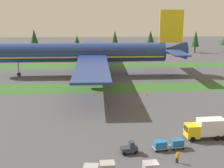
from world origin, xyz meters
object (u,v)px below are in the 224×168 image
at_px(cargo_dolly_second, 177,143).
at_px(ground_crew_loader, 177,157).
at_px(airliner, 89,52).
at_px(cargo_dolly_lead, 160,145).
at_px(catering_truck, 206,128).
at_px(uld_container_2, 151,168).
at_px(baggage_tug, 130,148).
at_px(taxiway_marker_0, 146,94).
at_px(taxiway_marker_1, 98,91).

relative_size(cargo_dolly_second, ground_crew_loader, 1.39).
bearing_deg(airliner, cargo_dolly_lead, -167.56).
distance_m(catering_truck, uld_container_2, 15.71).
xyz_separation_m(cargo_dolly_lead, ground_crew_loader, (1.66, -4.15, 0.03)).
relative_size(baggage_tug, ground_crew_loader, 1.60).
distance_m(baggage_tug, cargo_dolly_second, 7.93).
height_order(baggage_tug, catering_truck, catering_truck).
relative_size(baggage_tug, taxiway_marker_0, 4.93).
relative_size(ground_crew_loader, taxiway_marker_0, 3.09).
height_order(cargo_dolly_lead, catering_truck, catering_truck).
xyz_separation_m(cargo_dolly_second, uld_container_2, (-5.56, -7.31, -0.09)).
bearing_deg(airliner, baggage_tug, -172.63).
bearing_deg(uld_container_2, taxiway_marker_0, 81.65).
height_order(uld_container_2, taxiway_marker_1, uld_container_2).
distance_m(airliner, ground_crew_loader, 61.59).
distance_m(catering_truck, taxiway_marker_0, 27.47).
relative_size(airliner, baggage_tug, 28.68).
height_order(catering_truck, uld_container_2, catering_truck).
height_order(ground_crew_loader, taxiway_marker_0, ground_crew_loader).
height_order(baggage_tug, taxiway_marker_1, baggage_tug).
bearing_deg(taxiway_marker_0, airliner, 121.58).
bearing_deg(taxiway_marker_1, cargo_dolly_lead, -74.17).
bearing_deg(cargo_dolly_second, taxiway_marker_1, 10.86).
bearing_deg(airliner, catering_truck, -157.89).
bearing_deg(cargo_dolly_lead, baggage_tug, 90.00).
distance_m(uld_container_2, taxiway_marker_0, 37.90).
bearing_deg(uld_container_2, cargo_dolly_second, 52.72).
bearing_deg(catering_truck, cargo_dolly_second, 116.26).
bearing_deg(ground_crew_loader, airliner, -53.77).
relative_size(baggage_tug, cargo_dolly_lead, 1.15).
bearing_deg(baggage_tug, airliner, -2.07).
distance_m(cargo_dolly_second, taxiway_marker_1, 35.55).
height_order(catering_truck, ground_crew_loader, catering_truck).
bearing_deg(taxiway_marker_1, baggage_tug, -82.39).
relative_size(taxiway_marker_0, taxiway_marker_1, 0.90).
relative_size(cargo_dolly_second, catering_truck, 0.34).
xyz_separation_m(cargo_dolly_lead, taxiway_marker_1, (-9.58, 33.78, -0.61)).
xyz_separation_m(cargo_dolly_second, ground_crew_loader, (-1.19, -4.64, 0.03)).
relative_size(catering_truck, taxiway_marker_0, 12.58).
bearing_deg(baggage_tug, ground_crew_loader, -126.22).
bearing_deg(ground_crew_loader, cargo_dolly_second, -81.51).
bearing_deg(cargo_dolly_lead, uld_container_2, 148.75).
relative_size(airliner, cargo_dolly_lead, 32.96).
distance_m(catering_truck, taxiway_marker_1, 35.08).
bearing_deg(ground_crew_loader, catering_truck, -108.32).
bearing_deg(taxiway_marker_0, taxiway_marker_1, 165.88).
distance_m(baggage_tug, taxiway_marker_0, 32.45).
xyz_separation_m(cargo_dolly_lead, taxiway_marker_0, (2.80, 30.67, -0.64)).
distance_m(airliner, catering_truck, 55.99).
height_order(airliner, baggage_tug, airliner).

